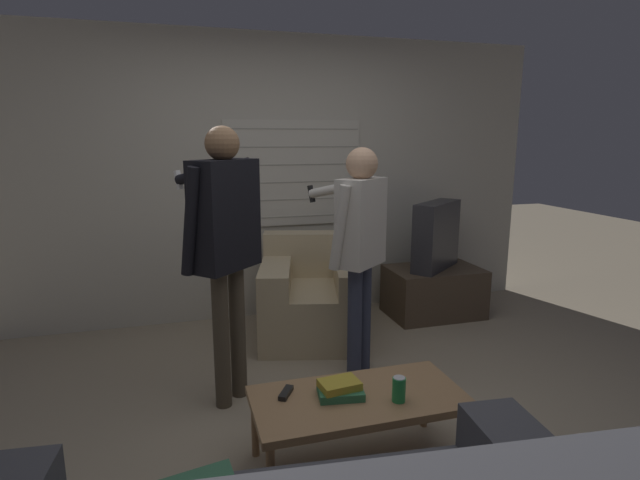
# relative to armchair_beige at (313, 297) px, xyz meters

# --- Properties ---
(ground_plane) EXTENTS (16.00, 16.00, 0.00)m
(ground_plane) POSITION_rel_armchair_beige_xyz_m (-0.23, -1.38, -0.33)
(ground_plane) COLOR gray
(wall_back) EXTENTS (5.20, 0.08, 2.55)m
(wall_back) POSITION_rel_armchair_beige_xyz_m (-0.22, 0.65, 0.94)
(wall_back) COLOR #BCB7A8
(wall_back) RESTS_ON ground_plane
(armchair_beige) EXTENTS (1.05, 1.08, 0.83)m
(armchair_beige) POSITION_rel_armchair_beige_xyz_m (0.00, 0.00, 0.00)
(armchair_beige) COLOR #C6B289
(armchair_beige) RESTS_ON ground_plane
(coffee_table) EXTENTS (1.07, 0.52, 0.39)m
(coffee_table) POSITION_rel_armchair_beige_xyz_m (-0.24, -1.72, 0.01)
(coffee_table) COLOR #9E754C
(coffee_table) RESTS_ON ground_plane
(tv_stand) EXTENTS (0.85, 0.56, 0.46)m
(tv_stand) POSITION_rel_armchair_beige_xyz_m (1.22, 0.16, -0.11)
(tv_stand) COLOR #4C3D2D
(tv_stand) RESTS_ON ground_plane
(tv) EXTENTS (0.62, 0.55, 0.62)m
(tv) POSITION_rel_armchair_beige_xyz_m (1.22, 0.16, 0.43)
(tv) COLOR #2D2D33
(tv) RESTS_ON tv_stand
(person_left_standing) EXTENTS (0.51, 0.86, 1.72)m
(person_left_standing) POSITION_rel_armchair_beige_xyz_m (-0.79, -0.88, 0.76)
(person_left_standing) COLOR #4C4233
(person_left_standing) RESTS_ON ground_plane
(person_right_standing) EXTENTS (0.47, 0.79, 1.59)m
(person_right_standing) POSITION_rel_armchair_beige_xyz_m (0.13, -0.74, 0.67)
(person_right_standing) COLOR #33384C
(person_right_standing) RESTS_ON ground_plane
(book_stack) EXTENTS (0.24, 0.19, 0.08)m
(book_stack) POSITION_rel_armchair_beige_xyz_m (-0.33, -1.70, 0.09)
(book_stack) COLOR #33754C
(book_stack) RESTS_ON coffee_table
(soda_can) EXTENTS (0.07, 0.07, 0.13)m
(soda_can) POSITION_rel_armchair_beige_xyz_m (-0.07, -1.82, 0.11)
(soda_can) COLOR #238E47
(soda_can) RESTS_ON coffee_table
(spare_remote) EXTENTS (0.10, 0.13, 0.02)m
(spare_remote) POSITION_rel_armchair_beige_xyz_m (-0.59, -1.61, 0.06)
(spare_remote) COLOR black
(spare_remote) RESTS_ON coffee_table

